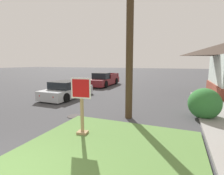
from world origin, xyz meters
TOP-DOWN VIEW (x-y plane):
  - grass_corner_patch at (1.86, 1.84)m, footprint 5.19×5.65m
  - stop_sign at (0.54, 2.96)m, footprint 0.71×0.33m
  - manhole_cover at (-0.98, 4.72)m, footprint 0.70×0.70m
  - parked_sedan_silver at (-4.08, 8.35)m, footprint 2.01×4.41m
  - pickup_truck_maroon at (-4.33, 15.45)m, footprint 2.05×5.38m
  - utility_pole at (1.50, 5.50)m, footprint 1.44×0.32m
  - shrub_by_curb at (4.76, 6.68)m, footprint 1.43×1.43m

SIDE VIEW (x-z plane):
  - manhole_cover at x=-0.98m, z-range 0.00..0.02m
  - grass_corner_patch at x=1.86m, z-range 0.00..0.08m
  - parked_sedan_silver at x=-4.08m, z-range -0.08..1.17m
  - pickup_truck_maroon at x=-4.33m, z-range -0.12..1.36m
  - shrub_by_curb at x=4.76m, z-range 0.00..1.43m
  - stop_sign at x=0.54m, z-range 0.04..2.03m
  - utility_pole at x=1.50m, z-range 0.14..9.99m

